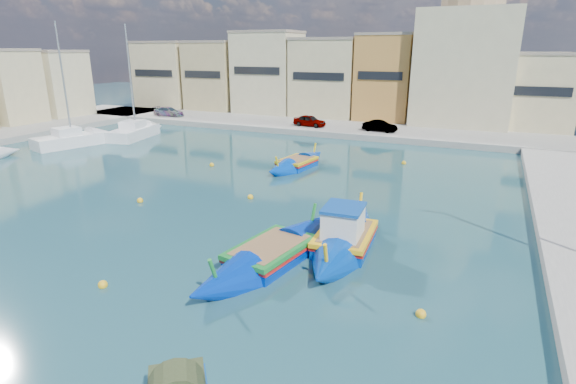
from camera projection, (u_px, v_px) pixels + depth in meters
The scene contains 11 objects.
ground at pixel (155, 246), 20.54m from camera, with size 160.00×160.00×0.00m, color #164044.
north_quay at pixel (354, 130), 48.21m from camera, with size 80.00×8.00×0.60m, color gray.
north_townhouses at pixel (432, 82), 50.54m from camera, with size 83.20×7.87×10.19m.
church_block at pixel (467, 51), 48.74m from camera, with size 10.00×10.00×19.10m.
parked_cars at pixel (268, 118), 50.42m from camera, with size 30.28×2.00×1.22m.
luzzu_blue_cabin at pixel (345, 240), 20.30m from camera, with size 2.90×9.39×3.28m.
luzzu_green at pixel (297, 164), 34.07m from camera, with size 3.01×7.92×2.43m.
luzzu_blue_south at pixel (271, 255), 18.99m from camera, with size 3.83×9.98×2.81m.
yacht_north at pixel (143, 130), 46.99m from camera, with size 4.23×9.13×11.76m.
yacht_midnorth at pixel (87, 139), 42.60m from camera, with size 4.82×8.67×11.79m.
mooring_buoys at pixel (258, 204), 25.92m from camera, with size 18.23×24.37×0.36m.
Camera 1 is at (13.34, -14.60, 8.65)m, focal length 28.00 mm.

